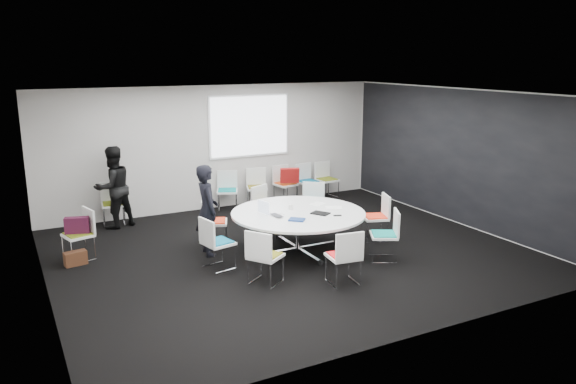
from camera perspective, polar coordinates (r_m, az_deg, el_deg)
name	(u,v)px	position (r m, az deg, el deg)	size (l,w,h in m)	color
room_shell	(293,175)	(9.79, 0.54, 1.72)	(8.08, 7.08, 2.88)	black
conference_table	(298,221)	(10.00, 1.03, -3.01)	(2.38, 2.38, 0.73)	silver
projection_screen	(250,126)	(13.09, -3.91, 6.71)	(1.90, 0.03, 1.35)	white
chair_ring_a	(375,226)	(10.83, 8.86, -3.42)	(0.58, 0.58, 0.88)	silver
chair_ring_b	(312,213)	(11.60, 2.43, -2.10)	(0.64, 0.64, 0.88)	silver
chair_ring_c	(267,216)	(11.36, -2.18, -2.45)	(0.60, 0.60, 0.88)	silver
chair_ring_d	(214,231)	(10.49, -7.50, -3.94)	(0.59, 0.60, 0.88)	silver
chair_ring_e	(218,253)	(9.34, -7.14, -6.14)	(0.53, 0.54, 0.88)	silver
chair_ring_f	(265,267)	(8.69, -2.35, -7.60)	(0.63, 0.63, 0.88)	silver
chair_ring_g	(343,267)	(8.71, 5.66, -7.60)	(0.51, 0.50, 0.88)	silver
chair_ring_h	(384,245)	(9.80, 9.74, -5.28)	(0.61, 0.62, 0.88)	silver
chair_back_a	(227,198)	(12.84, -6.17, -0.62)	(0.60, 0.59, 0.88)	silver
chair_back_b	(257,195)	(13.10, -3.16, -0.29)	(0.58, 0.57, 0.88)	silver
chair_back_c	(285,191)	(13.44, -0.28, 0.09)	(0.52, 0.51, 0.88)	silver
chair_back_d	(308,189)	(13.68, 2.00, 0.33)	(0.51, 0.50, 0.88)	silver
chair_back_e	(327,187)	(13.94, 3.96, 0.56)	(0.51, 0.50, 0.88)	silver
chair_spare_left	(80,244)	(10.32, -20.40, -5.00)	(0.55, 0.56, 0.88)	silver
chair_person_back	(114,212)	(12.18, -17.28, -1.97)	(0.51, 0.50, 0.88)	silver
person_main	(207,210)	(9.89, -8.22, -1.83)	(0.59, 0.39, 1.61)	black
person_back	(113,187)	(11.89, -17.33, 0.46)	(0.81, 0.63, 1.68)	black
laptop	(279,215)	(9.70, -0.93, -2.39)	(0.30, 0.19, 0.02)	#333338
laptop_lid	(263,207)	(9.78, -2.51, -1.56)	(0.30, 0.02, 0.22)	silver
notebook_black	(320,213)	(9.85, 3.31, -2.17)	(0.22, 0.30, 0.02)	black
tablet_folio	(297,220)	(9.45, 0.90, -2.82)	(0.26, 0.20, 0.03)	navy
papers_right	(318,204)	(10.51, 3.02, -1.21)	(0.30, 0.21, 0.00)	white
papers_front	(334,207)	(10.28, 4.68, -1.58)	(0.30, 0.21, 0.00)	white
cup	(291,207)	(10.12, 0.28, -1.52)	(0.08, 0.08, 0.09)	white
phone	(337,215)	(9.76, 5.04, -2.39)	(0.14, 0.07, 0.01)	black
maroon_bag	(77,225)	(10.21, -20.64, -3.18)	(0.40, 0.14, 0.28)	#411127
brown_bag	(76,258)	(10.13, -20.77, -6.31)	(0.36, 0.16, 0.24)	#492817
red_jacket	(290,175)	(13.15, 0.18, 1.69)	(0.44, 0.10, 0.35)	maroon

